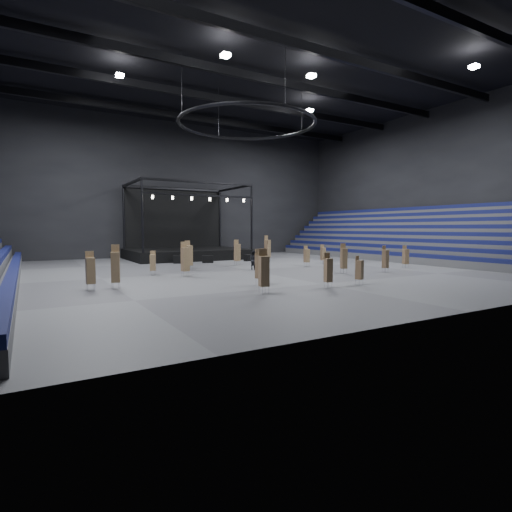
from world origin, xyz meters
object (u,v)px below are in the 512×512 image
chair_stack_11 (237,252)px  stage (185,247)px  chair_stack_15 (359,269)px  chair_stack_0 (328,270)px  chair_stack_2 (344,258)px  crew_member (254,260)px  flight_case_right (249,258)px  chair_stack_13 (189,255)px  flight_case_mid (208,259)px  chair_stack_6 (153,262)px  chair_stack_12 (406,256)px  chair_stack_14 (185,259)px  chair_stack_4 (385,258)px  chair_stack_3 (188,256)px  chair_stack_10 (307,255)px  chair_stack_9 (90,270)px  chair_stack_1 (260,266)px  chair_stack_7 (323,254)px  chair_stack_5 (115,266)px  man_center (262,261)px  chair_stack_8 (267,248)px  flight_case_left (180,259)px

chair_stack_11 → stage: bearing=95.9°
chair_stack_15 → chair_stack_0: bearing=160.0°
chair_stack_2 → crew_member: (-5.18, 6.26, -0.40)m
chair_stack_0 → chair_stack_2: size_ratio=0.89×
flight_case_right → chair_stack_13: 11.54m
flight_case_mid → crew_member: bearing=-84.5°
chair_stack_6 → chair_stack_12: 23.35m
flight_case_right → chair_stack_15: size_ratio=0.59×
chair_stack_6 → chair_stack_14: chair_stack_14 is taller
flight_case_right → chair_stack_4: size_ratio=0.50×
chair_stack_6 → chair_stack_15: (10.52, -12.33, -0.02)m
chair_stack_2 → chair_stack_3: 14.44m
chair_stack_3 → chair_stack_15: bearing=-45.5°
chair_stack_3 → chair_stack_13: size_ratio=0.85×
chair_stack_0 → chair_stack_10: (7.61, 12.26, -0.07)m
flight_case_mid → chair_stack_10: bearing=-49.7°
chair_stack_9 → chair_stack_13: chair_stack_13 is taller
chair_stack_11 → chair_stack_12: bearing=-41.1°
chair_stack_1 → chair_stack_7: (13.98, 10.43, -0.19)m
chair_stack_3 → flight_case_mid: bearing=72.2°
chair_stack_0 → chair_stack_14: chair_stack_14 is taller
chair_stack_5 → man_center: bearing=35.7°
chair_stack_9 → chair_stack_12: chair_stack_9 is taller
chair_stack_1 → chair_stack_15: (5.83, -3.24, -0.24)m
chair_stack_8 → chair_stack_15: size_ratio=1.53×
stage → chair_stack_12: (14.00, -22.12, -0.32)m
chair_stack_2 → chair_stack_0: bearing=-121.6°
flight_case_right → chair_stack_9: bearing=-142.8°
flight_case_mid → chair_stack_10: size_ratio=0.59×
chair_stack_4 → chair_stack_8: bearing=99.5°
chair_stack_7 → chair_stack_8: (-3.73, 5.28, 0.43)m
chair_stack_2 → chair_stack_9: 19.84m
chair_stack_3 → chair_stack_9: (-9.85, -9.92, 0.09)m
chair_stack_9 → chair_stack_0: bearing=-25.9°
chair_stack_5 → crew_member: (13.20, 5.82, -0.53)m
chair_stack_5 → chair_stack_7: (22.72, 7.52, -0.33)m
chair_stack_8 → chair_stack_2: bearing=-106.7°
chair_stack_10 → chair_stack_0: bearing=-121.0°
chair_stack_10 → chair_stack_14: (-13.53, -2.25, 0.32)m
crew_member → chair_stack_5: bearing=95.9°
chair_stack_4 → chair_stack_5: bearing=173.4°
flight_case_right → chair_stack_4: 16.73m
flight_case_mid → chair_stack_1: chair_stack_1 is taller
chair_stack_13 → chair_stack_6: bearing=-162.6°
chair_stack_1 → chair_stack_13: bearing=70.5°
flight_case_left → chair_stack_12: size_ratio=0.62×
chair_stack_3 → chair_stack_10: bearing=4.3°
flight_case_mid → flight_case_right: 5.05m
chair_stack_2 → chair_stack_12: bearing=20.1°
chair_stack_7 → chair_stack_14: 17.18m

